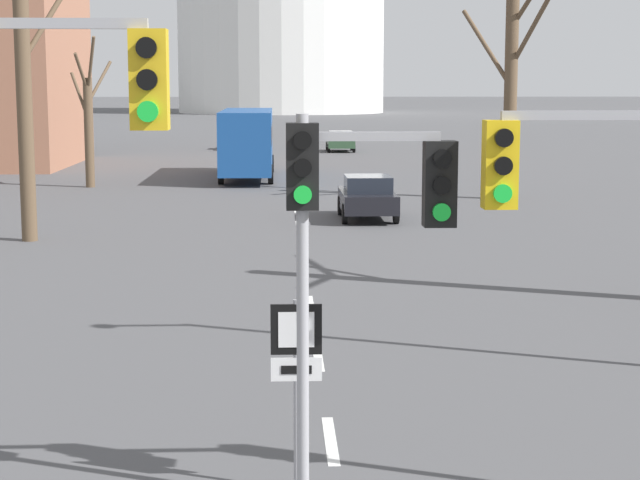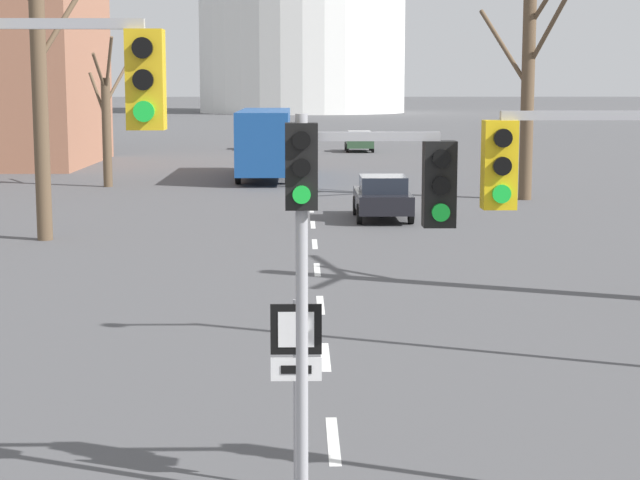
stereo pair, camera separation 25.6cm
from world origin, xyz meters
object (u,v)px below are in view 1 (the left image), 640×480
sedan_near_right (368,197)px  city_bus (247,138)px  sedan_near_left (241,139)px  traffic_signal_near_left (31,141)px  route_sign_post (296,362)px  traffic_signal_centre_tall (352,213)px  traffic_signal_near_right (626,196)px  sedan_mid_centre (340,141)px

sedan_near_right → city_bus: bearing=105.6°
city_bus → sedan_near_left: bearing=92.7°
traffic_signal_near_left → route_sign_post: bearing=34.4°
sedan_near_right → traffic_signal_near_left: bearing=-101.5°
traffic_signal_centre_tall → traffic_signal_near_left: size_ratio=0.80×
traffic_signal_near_right → sedan_mid_centre: bearing=89.4°
traffic_signal_near_left → sedan_near_right: (5.58, 27.44, -3.45)m
traffic_signal_near_left → city_bus: (0.83, 44.42, -2.22)m
sedan_near_right → sedan_mid_centre: bearing=88.1°
traffic_signal_near_left → traffic_signal_centre_tall: bearing=23.7°
traffic_signal_centre_tall → route_sign_post: (-0.62, 0.36, -1.81)m
traffic_signal_centre_tall → sedan_mid_centre: traffic_signal_centre_tall is taller
sedan_near_left → city_bus: city_bus is taller
traffic_signal_near_right → sedan_near_left: size_ratio=1.11×
traffic_signal_near_right → sedan_mid_centre: 65.12m
traffic_signal_near_left → sedan_near_left: traffic_signal_near_left is taller
traffic_signal_centre_tall → traffic_signal_near_right: size_ratio=0.95×
traffic_signal_centre_tall → city_bus: (-2.36, 43.02, -1.33)m
sedan_near_left → sedan_near_right: sedan_near_right is taller
route_sign_post → city_bus: 42.70m
traffic_signal_near_right → sedan_near_right: 26.52m
traffic_signal_near_left → city_bus: 44.48m
route_sign_post → sedan_mid_centre: size_ratio=0.61×
route_sign_post → sedan_near_right: (3.00, 25.68, -0.76)m
sedan_mid_centre → traffic_signal_near_right: bearing=-90.6°
sedan_near_left → sedan_mid_centre: bearing=-22.4°
traffic_signal_centre_tall → traffic_signal_near_right: 3.02m
sedan_mid_centre → sedan_near_right: bearing=-91.9°
traffic_signal_near_right → city_bus: traffic_signal_near_right is taller
traffic_signal_near_left → route_sign_post: size_ratio=2.42×
traffic_signal_near_right → sedan_near_left: bearing=95.5°
traffic_signal_near_left → sedan_mid_centre: bearing=84.1°
route_sign_post → sedan_near_left: (-2.92, 67.34, -0.80)m
route_sign_post → sedan_near_right: bearing=83.3°
route_sign_post → sedan_near_right: size_ratio=0.56×
traffic_signal_near_right → route_sign_post: size_ratio=2.03×
traffic_signal_centre_tall → traffic_signal_near_left: 3.60m
traffic_signal_near_right → sedan_mid_centre: traffic_signal_near_right is taller
traffic_signal_near_left → sedan_near_left: (-0.34, 69.10, -3.49)m
sedan_mid_centre → traffic_signal_centre_tall: bearing=-93.3°
traffic_signal_centre_tall → route_sign_post: 1.94m
traffic_signal_near_left → sedan_near_right: bearing=78.5°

